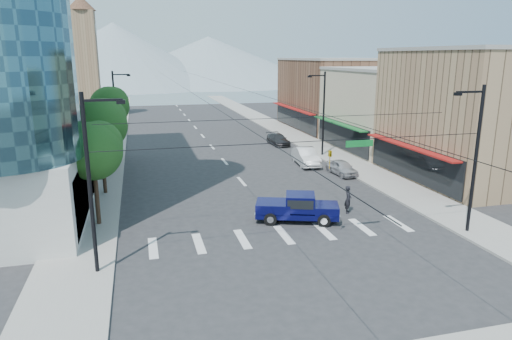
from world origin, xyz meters
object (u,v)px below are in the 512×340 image
object	(u,v)px
pickup_truck	(297,207)
parked_car_near	(342,168)
parked_car_mid	(306,156)
pedestrian	(348,199)
parked_car_far	(278,140)

from	to	relation	value
pickup_truck	parked_car_near	world-z (taller)	pickup_truck
pickup_truck	parked_car_mid	world-z (taller)	pickup_truck
pickup_truck	parked_car_mid	bearing A→B (deg)	86.46
pedestrian	parked_car_mid	bearing A→B (deg)	15.74
parked_car_near	parked_car_far	size ratio (longest dim) A/B	0.86
parked_car_mid	parked_car_far	size ratio (longest dim) A/B	1.13
parked_car_near	pickup_truck	bearing A→B (deg)	-132.18
pedestrian	parked_car_near	size ratio (longest dim) A/B	0.50
parked_car_mid	parked_car_far	bearing A→B (deg)	92.66
parked_car_mid	pickup_truck	bearing A→B (deg)	-107.75
parked_car_mid	parked_car_far	xyz separation A→B (m)	(0.45, 10.80, -0.19)
pedestrian	parked_car_far	bearing A→B (deg)	18.63
parked_car_near	parked_car_mid	size ratio (longest dim) A/B	0.76
pickup_truck	pedestrian	bearing A→B (deg)	28.28
pickup_truck	parked_car_far	xyz separation A→B (m)	(6.70, 25.70, -0.30)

